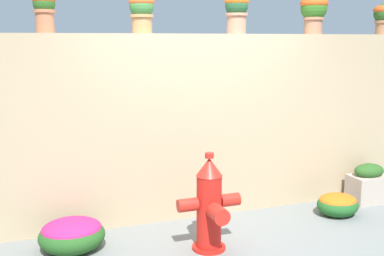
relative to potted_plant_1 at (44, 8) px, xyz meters
The scene contains 11 objects.
ground_plane 2.98m from the potted_plant_1, 36.88° to the right, with size 24.00×24.00×0.00m, color slate.
stone_wall 1.98m from the potted_plant_1, ahead, with size 5.90×0.36×2.05m, color tan.
potted_plant_1 is the anchor object (origin of this frame).
potted_plant_2 0.98m from the potted_plant_1, ahead, with size 0.27×0.27×0.41m.
potted_plant_3 2.06m from the potted_plant_1, ahead, with size 0.27×0.27×0.44m.
potted_plant_4 3.07m from the potted_plant_1, ahead, with size 0.33×0.33×0.46m.
potted_plant_5 4.17m from the potted_plant_1, ahead, with size 0.27×0.27×0.39m.
fire_hydrant 2.50m from the potted_plant_1, 36.39° to the right, with size 0.62×0.49×0.95m.
flower_bush_left 3.82m from the potted_plant_1, 11.77° to the right, with size 0.48×0.43×0.26m.
flower_bush_right 2.20m from the potted_plant_1, 79.12° to the right, with size 0.63×0.57×0.32m.
planter_box 4.27m from the potted_plant_1, ahead, with size 0.46×0.32×0.49m.
Camera 1 is at (-1.79, -3.85, 1.99)m, focal length 44.63 mm.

